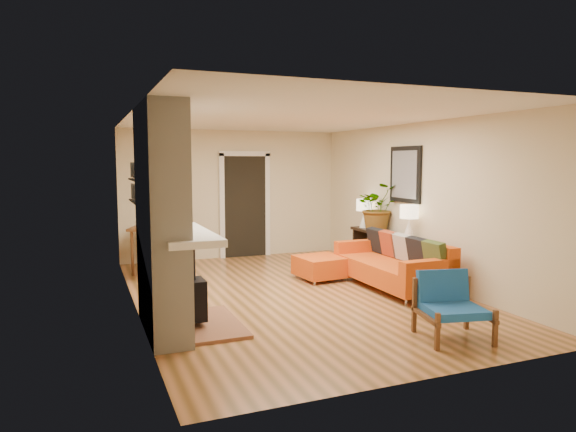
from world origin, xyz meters
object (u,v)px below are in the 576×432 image
at_px(lamp_far, 364,210).
at_px(houseplant, 378,207).
at_px(dining_table, 161,234).
at_px(lamp_near, 409,217).
at_px(blue_chair, 449,302).
at_px(console_table, 384,240).
at_px(sofa, 395,264).
at_px(ottoman, 321,266).

distance_m(lamp_far, houseplant, 0.52).
bearing_deg(dining_table, lamp_near, -33.38).
xyz_separation_m(blue_chair, lamp_far, (1.15, 3.86, 0.67)).
xyz_separation_m(blue_chair, lamp_near, (1.15, 2.43, 0.67)).
distance_m(blue_chair, console_table, 3.37).
relative_size(dining_table, console_table, 1.02).
distance_m(sofa, lamp_far, 1.85).
bearing_deg(houseplant, console_table, -87.14).
bearing_deg(houseplant, lamp_far, 88.87).
bearing_deg(ottoman, console_table, 2.26).
bearing_deg(lamp_far, console_table, -90.00).
relative_size(sofa, ottoman, 2.57).
height_order(blue_chair, dining_table, dining_table).
bearing_deg(blue_chair, lamp_near, 64.62).
relative_size(lamp_near, lamp_far, 1.00).
bearing_deg(ottoman, lamp_near, -28.29).
bearing_deg(blue_chair, houseplant, 71.19).
height_order(sofa, blue_chair, sofa).
relative_size(lamp_far, houseplant, 0.62).
relative_size(sofa, console_table, 1.15).
bearing_deg(sofa, lamp_far, 76.32).
bearing_deg(lamp_near, ottoman, 151.71).
bearing_deg(console_table, ottoman, -177.74).
relative_size(sofa, lamp_far, 3.93).
height_order(ottoman, blue_chair, blue_chair).
bearing_deg(lamp_near, dining_table, 146.62).
height_order(ottoman, dining_table, dining_table).
xyz_separation_m(ottoman, console_table, (1.26, 0.05, 0.36)).
bearing_deg(console_table, houseplant, 92.86).
xyz_separation_m(lamp_near, houseplant, (-0.01, 0.93, 0.10)).
height_order(sofa, lamp_near, lamp_near).
xyz_separation_m(ottoman, houseplant, (1.25, 0.25, 0.94)).
bearing_deg(lamp_far, sofa, -103.68).
relative_size(blue_chair, dining_table, 0.44).
bearing_deg(houseplant, lamp_near, -89.38).
height_order(sofa, houseplant, houseplant).
bearing_deg(lamp_far, dining_table, 165.11).
height_order(ottoman, houseplant, houseplant).
bearing_deg(houseplant, dining_table, 157.91).
distance_m(sofa, lamp_near, 0.84).
bearing_deg(dining_table, sofa, -39.17).
bearing_deg(lamp_near, blue_chair, -115.38).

